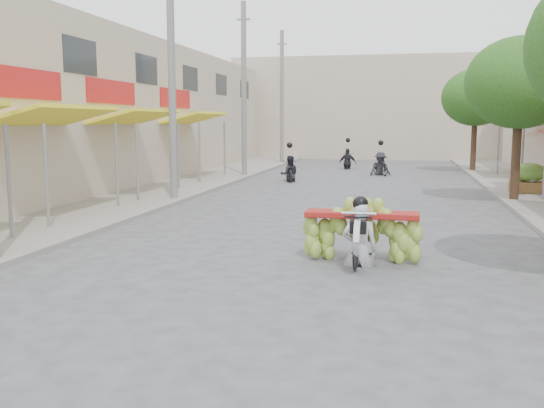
{
  "coord_description": "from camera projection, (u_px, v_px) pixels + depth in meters",
  "views": [
    {
      "loc": [
        1.86,
        -6.52,
        2.59
      ],
      "look_at": [
        -0.45,
        4.18,
        1.1
      ],
      "focal_mm": 40.0,
      "sensor_mm": 36.0,
      "label": 1
    }
  ],
  "objects": [
    {
      "name": "ground",
      "position": [
        234.0,
        346.0,
        7.05
      ],
      "size": [
        120.0,
        120.0,
        0.0
      ],
      "primitive_type": "plane",
      "color": "#55555A",
      "rests_on": "ground"
    },
    {
      "name": "sidewalk_left",
      "position": [
        164.0,
        189.0,
        23.03
      ],
      "size": [
        4.0,
        60.0,
        0.12
      ],
      "primitive_type": "cube",
      "color": "gray",
      "rests_on": "ground"
    },
    {
      "name": "shophouse_row_left",
      "position": [
        26.0,
        111.0,
        22.68
      ],
      "size": [
        9.77,
        40.0,
        6.0
      ],
      "color": "#BAA993",
      "rests_on": "ground"
    },
    {
      "name": "far_building",
      "position": [
        377.0,
        109.0,
        43.38
      ],
      "size": [
        20.0,
        6.0,
        7.0
      ],
      "primitive_type": "cube",
      "color": "#BAA993",
      "rests_on": "ground"
    },
    {
      "name": "utility_pole_mid",
      "position": [
        172.0,
        76.0,
        19.26
      ],
      "size": [
        0.6,
        0.24,
        8.0
      ],
      "color": "slate",
      "rests_on": "ground"
    },
    {
      "name": "utility_pole_far",
      "position": [
        244.0,
        90.0,
        27.97
      ],
      "size": [
        0.6,
        0.24,
        8.0
      ],
      "color": "slate",
      "rests_on": "ground"
    },
    {
      "name": "utility_pole_back",
      "position": [
        282.0,
        98.0,
        36.69
      ],
      "size": [
        0.6,
        0.24,
        8.0
      ],
      "color": "slate",
      "rests_on": "ground"
    },
    {
      "name": "street_tree_mid",
      "position": [
        520.0,
        83.0,
        18.97
      ],
      "size": [
        3.4,
        3.4,
        5.25
      ],
      "color": "#3A2719",
      "rests_on": "ground"
    },
    {
      "name": "street_tree_far",
      "position": [
        476.0,
        98.0,
        30.59
      ],
      "size": [
        3.4,
        3.4,
        5.25
      ],
      "color": "#3A2719",
      "rests_on": "ground"
    },
    {
      "name": "produce_crate_far",
      "position": [
        529.0,
        176.0,
        21.16
      ],
      "size": [
        1.2,
        0.88,
        1.16
      ],
      "color": "brown",
      "rests_on": "ground"
    },
    {
      "name": "banana_motorbike",
      "position": [
        361.0,
        225.0,
        11.05
      ],
      "size": [
        2.2,
        1.86,
        2.15
      ],
      "color": "black",
      "rests_on": "ground"
    },
    {
      "name": "pedestrian",
      "position": [
        532.0,
        170.0,
        21.0
      ],
      "size": [
        0.92,
        0.74,
        1.63
      ],
      "rotation": [
        0.0,
        0.0,
        3.52
      ],
      "color": "silver",
      "rests_on": "ground"
    },
    {
      "name": "bg_motorbike_a",
      "position": [
        290.0,
        164.0,
        26.21
      ],
      "size": [
        0.96,
        1.66,
        1.95
      ],
      "color": "black",
      "rests_on": "ground"
    },
    {
      "name": "bg_motorbike_b",
      "position": [
        380.0,
        158.0,
        29.19
      ],
      "size": [
        1.19,
        1.61,
        1.95
      ],
      "color": "black",
      "rests_on": "ground"
    },
    {
      "name": "bg_motorbike_c",
      "position": [
        348.0,
        154.0,
        33.23
      ],
      "size": [
        0.98,
        1.5,
        1.95
      ],
      "color": "black",
      "rests_on": "ground"
    }
  ]
}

